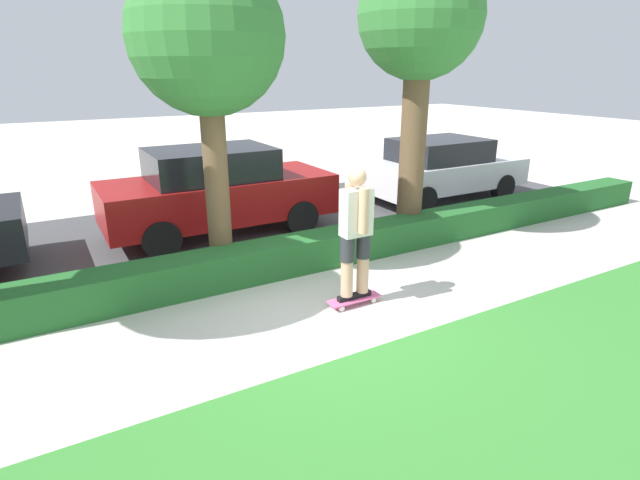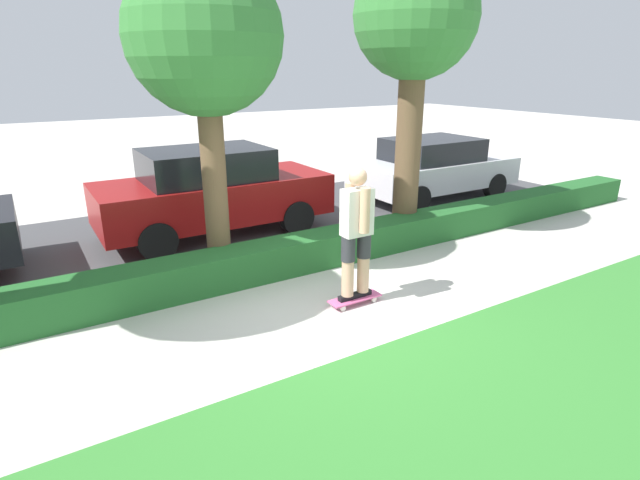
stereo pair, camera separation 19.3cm
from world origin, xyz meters
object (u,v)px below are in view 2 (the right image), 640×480
skater_person (357,231)px  tree_far (415,26)px  parked_car_middle (213,191)px  parked_car_rear (433,167)px  tree_mid (205,41)px  skateboard (355,299)px

skater_person → tree_far: (2.47, 1.86, 2.72)m
parked_car_middle → parked_car_rear: 5.71m
skater_person → tree_mid: tree_mid is taller
skateboard → tree_mid: (-1.21, 1.96, 3.38)m
tree_mid → tree_far: 3.70m
tree_mid → parked_car_rear: size_ratio=1.11×
skateboard → tree_far: bearing=37.0°
tree_far → parked_car_rear: (2.70, 2.06, -3.02)m
tree_far → parked_car_middle: (-3.02, 2.12, -2.92)m
tree_far → parked_car_rear: size_ratio=1.21×
skateboard → tree_mid: tree_mid is taller
skateboard → tree_far: tree_far is taller
skateboard → parked_car_rear: bearing=37.2°
tree_far → parked_car_middle: 4.71m
tree_mid → tree_far: bearing=-1.6°
skater_person → parked_car_rear: skater_person is taller
parked_car_rear → tree_far: bearing=-142.2°
skateboard → parked_car_rear: (5.16, 3.92, 0.69)m
skateboard → tree_mid: bearing=121.7°
tree_mid → tree_far: (3.68, -0.10, 0.33)m
parked_car_middle → parked_car_rear: parked_car_middle is taller
tree_far → parked_car_rear: tree_far is taller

